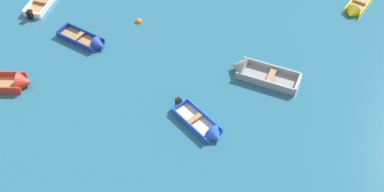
# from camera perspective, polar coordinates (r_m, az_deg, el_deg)

# --- Properties ---
(rowboat_yellow_distant_center) EXTENTS (2.56, 3.57, 1.03)m
(rowboat_yellow_distant_center) POSITION_cam_1_polar(r_m,az_deg,el_deg) (37.56, 18.04, 9.38)
(rowboat_yellow_distant_center) COLOR #99754C
(rowboat_yellow_distant_center) RESTS_ON ground_plane
(rowboat_grey_near_camera) EXTENTS (4.52, 2.60, 1.41)m
(rowboat_grey_near_camera) POSITION_cam_1_polar(r_m,az_deg,el_deg) (31.17, 6.73, 2.84)
(rowboat_grey_near_camera) COLOR gray
(rowboat_grey_near_camera) RESTS_ON ground_plane
(rowboat_blue_back_row_center) EXTENTS (3.31, 3.16, 1.10)m
(rowboat_blue_back_row_center) POSITION_cam_1_polar(r_m,az_deg,el_deg) (27.93, 1.62, -3.76)
(rowboat_blue_back_row_center) COLOR beige
(rowboat_blue_back_row_center) RESTS_ON ground_plane
(rowboat_red_foreground_center) EXTENTS (4.11, 1.71, 1.28)m
(rowboat_red_foreground_center) POSITION_cam_1_polar(r_m,az_deg,el_deg) (32.16, -19.83, 1.44)
(rowboat_red_foreground_center) COLOR #99754C
(rowboat_red_foreground_center) RESTS_ON ground_plane
(rowboat_deep_blue_cluster_inner) EXTENTS (3.76, 2.56, 1.09)m
(rowboat_deep_blue_cluster_inner) POSITION_cam_1_polar(r_m,az_deg,el_deg) (33.62, -11.38, 5.95)
(rowboat_deep_blue_cluster_inner) COLOR #99754C
(rowboat_deep_blue_cluster_inner) RESTS_ON ground_plane
(mooring_buoy_central) EXTENTS (0.47, 0.47, 0.47)m
(mooring_buoy_central) POSITION_cam_1_polar(r_m,az_deg,el_deg) (35.11, -6.06, 8.39)
(mooring_buoy_central) COLOR orange
(mooring_buoy_central) RESTS_ON ground_plane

